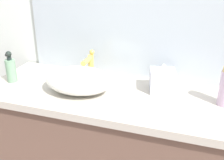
% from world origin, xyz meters
% --- Properties ---
extents(sink_basin, '(0.35, 0.27, 0.12)m').
position_xyz_m(sink_basin, '(-0.39, 0.39, 0.92)').
color(sink_basin, white).
rests_on(sink_basin, vanity_counter).
extents(faucet, '(0.03, 0.14, 0.17)m').
position_xyz_m(faucet, '(-0.39, 0.54, 0.95)').
color(faucet, gold).
rests_on(faucet, vanity_counter).
extents(soap_dispenser, '(0.05, 0.05, 0.18)m').
position_xyz_m(soap_dispenser, '(-0.81, 0.38, 0.93)').
color(soap_dispenser, gray).
rests_on(soap_dispenser, vanity_counter).
extents(tissue_box, '(0.16, 0.16, 0.15)m').
position_xyz_m(tissue_box, '(0.02, 0.53, 0.92)').
color(tissue_box, silver).
rests_on(tissue_box, vanity_counter).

